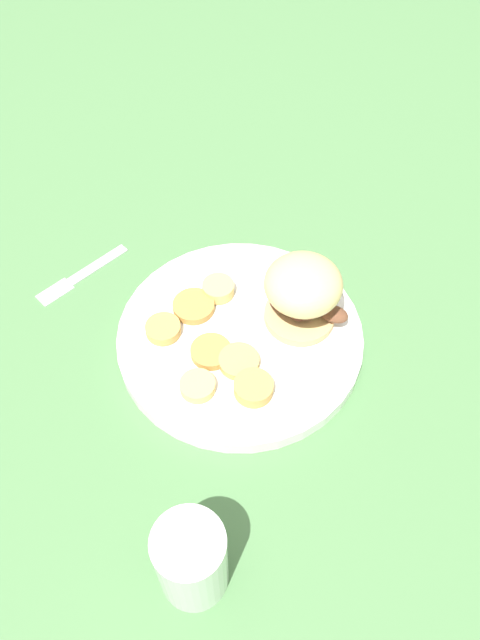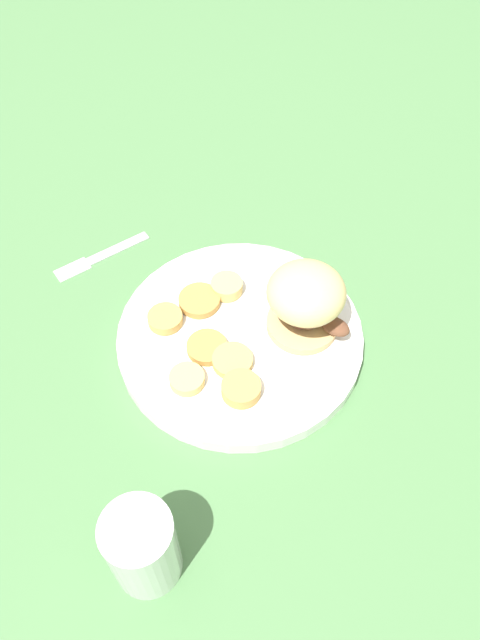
{
  "view_description": "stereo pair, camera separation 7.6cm",
  "coord_description": "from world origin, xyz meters",
  "px_view_note": "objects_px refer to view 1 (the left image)",
  "views": [
    {
      "loc": [
        -0.44,
        0.13,
        0.66
      ],
      "look_at": [
        0.0,
        0.0,
        0.05
      ],
      "focal_mm": 35.0,
      "sensor_mm": 36.0,
      "label": 1
    },
    {
      "loc": [
        -0.45,
        0.05,
        0.66
      ],
      "look_at": [
        0.0,
        0.0,
        0.05
      ],
      "focal_mm": 35.0,
      "sensor_mm": 36.0,
      "label": 2
    }
  ],
  "objects_px": {
    "fork": "(82,274)",
    "sandwich": "(302,290)",
    "drinking_glass": "(192,560)",
    "dinner_plate": "(240,337)"
  },
  "relations": [
    {
      "from": "sandwich",
      "to": "drinking_glass",
      "type": "relative_size",
      "value": 0.96
    },
    {
      "from": "dinner_plate",
      "to": "fork",
      "type": "distance_m",
      "value": 0.25
    },
    {
      "from": "sandwich",
      "to": "drinking_glass",
      "type": "distance_m",
      "value": 0.34
    },
    {
      "from": "dinner_plate",
      "to": "sandwich",
      "type": "relative_size",
      "value": 2.92
    },
    {
      "from": "dinner_plate",
      "to": "drinking_glass",
      "type": "xyz_separation_m",
      "value": [
        -0.26,
        0.12,
        0.04
      ]
    },
    {
      "from": "sandwich",
      "to": "fork",
      "type": "relative_size",
      "value": 0.78
    },
    {
      "from": "dinner_plate",
      "to": "drinking_glass",
      "type": "relative_size",
      "value": 2.81
    },
    {
      "from": "sandwich",
      "to": "fork",
      "type": "xyz_separation_m",
      "value": [
        0.17,
        0.26,
        -0.07
      ]
    },
    {
      "from": "fork",
      "to": "sandwich",
      "type": "bearing_deg",
      "value": -122.85
    },
    {
      "from": "dinner_plate",
      "to": "sandwich",
      "type": "distance_m",
      "value": 0.1
    }
  ]
}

